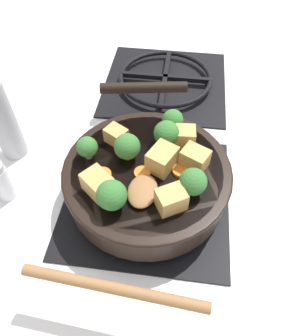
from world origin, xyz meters
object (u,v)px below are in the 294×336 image
object	(u,v)px
wooden_spoon	(126,243)
pepper_mill	(1,118)
salt_shaker	(1,181)
skillet_pan	(147,176)

from	to	relation	value
wooden_spoon	pepper_mill	world-z (taller)	pepper_mill
wooden_spoon	salt_shaker	xyz separation A→B (m)	(-0.26, 0.12, -0.05)
skillet_pan	wooden_spoon	size ratio (longest dim) A/B	1.64
wooden_spoon	salt_shaker	bearing A→B (deg)	155.69
skillet_pan	wooden_spoon	xyz separation A→B (m)	(-0.01, -0.15, 0.03)
wooden_spoon	pepper_mill	xyz separation A→B (m)	(-0.28, 0.23, 0.00)
skillet_pan	pepper_mill	bearing A→B (deg)	165.45
skillet_pan	pepper_mill	world-z (taller)	pepper_mill
pepper_mill	salt_shaker	distance (m)	0.13
pepper_mill	wooden_spoon	bearing A→B (deg)	-38.50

